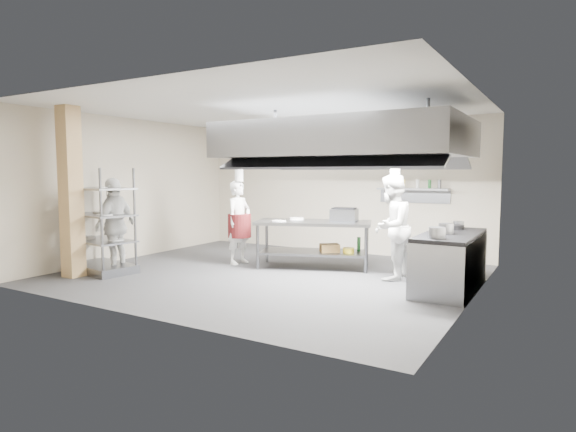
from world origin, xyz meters
The scene contains 23 objects.
floor centered at (0.00, 0.00, 0.00)m, with size 7.00×7.00×0.00m, color #313133.
ceiling centered at (0.00, 0.00, 3.00)m, with size 7.00×7.00×0.00m, color silver.
wall_back centered at (0.00, 3.00, 1.50)m, with size 7.00×7.00×0.00m, color #BCAD95.
wall_left centered at (-3.50, 0.00, 1.50)m, with size 6.00×6.00×0.00m, color #BCAD95.
wall_right centered at (3.50, 0.00, 1.50)m, with size 6.00×6.00×0.00m, color #BCAD95.
column centered at (-2.90, -1.90, 1.50)m, with size 0.30×0.30×3.00m, color tan.
exhaust_hood centered at (1.30, 0.40, 2.40)m, with size 4.00×2.50×0.60m, color gray.
hood_strip_a centered at (0.40, 0.40, 2.08)m, with size 1.60×0.12×0.04m, color white.
hood_strip_b centered at (2.20, 0.40, 2.08)m, with size 1.60×0.12×0.04m, color white.
wall_shelf centered at (1.80, 2.84, 1.50)m, with size 1.50×0.28×0.04m, color gray.
island centered at (0.40, 1.00, 0.46)m, with size 2.20×0.92×0.91m, color gray, non-canonical shape.
island_worktop centered at (0.40, 1.00, 0.88)m, with size 2.20×0.92×0.06m, color gray.
island_undershelf centered at (0.40, 1.00, 0.30)m, with size 2.03×0.83×0.04m, color slate.
pass_rack centered at (-2.80, -1.37, 0.96)m, with size 1.29×0.75×1.93m, color slate, non-canonical shape.
cooking_range centered at (3.08, 0.50, 0.42)m, with size 0.80×2.00×0.84m, color gray.
range_top centered at (3.08, 0.50, 0.87)m, with size 0.78×1.96×0.06m, color black.
chef_head centered at (-1.09, 0.60, 0.84)m, with size 0.61×0.40×1.68m, color white.
chef_line centered at (2.03, 0.76, 0.91)m, with size 0.89×0.69×1.82m, color white.
chef_plating centered at (-2.60, -1.22, 0.88)m, with size 1.03×0.43×1.76m, color white.
griddle centered at (0.93, 1.25, 1.03)m, with size 0.49×0.38×0.24m, color slate.
wicker_basket centered at (0.72, 1.06, 0.40)m, with size 0.36×0.25×0.16m, color brown.
stockpot centered at (3.02, 0.41, 0.98)m, with size 0.23×0.23×0.16m, color gray.
plate_stack centered at (-2.80, -1.37, 0.62)m, with size 0.28×0.28×0.05m, color white.
Camera 1 is at (4.65, -7.26, 1.85)m, focal length 30.00 mm.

